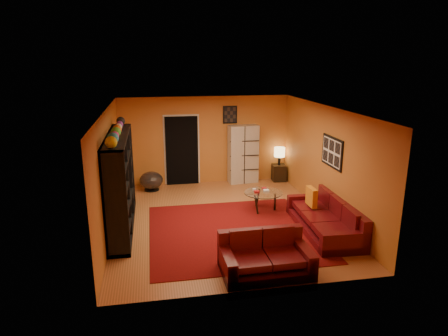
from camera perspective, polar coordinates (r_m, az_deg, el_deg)
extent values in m
plane|color=#98592F|center=(9.45, -0.16, -7.39)|extent=(6.00, 6.00, 0.00)
plane|color=white|center=(8.77, -0.17, 8.45)|extent=(6.00, 6.00, 0.00)
plane|color=#BB6B29|center=(11.91, -2.72, 3.97)|extent=(6.00, 0.00, 6.00)
plane|color=#BB6B29|center=(6.25, 4.75, -6.90)|extent=(6.00, 0.00, 6.00)
plane|color=#BB6B29|center=(8.95, -16.13, -0.53)|extent=(0.00, 6.00, 6.00)
plane|color=#BB6B29|center=(9.77, 14.43, 0.92)|extent=(0.00, 6.00, 6.00)
cube|color=#54090B|center=(8.84, 1.30, -9.05)|extent=(3.60, 3.60, 0.01)
cube|color=black|center=(11.86, -6.03, 2.46)|extent=(0.95, 0.10, 2.04)
cube|color=black|center=(9.43, 15.19, 2.22)|extent=(0.03, 1.00, 0.70)
cube|color=black|center=(11.89, 0.86, 7.63)|extent=(0.42, 0.03, 0.52)
cube|color=black|center=(8.99, -14.58, -2.00)|extent=(0.45, 3.00, 2.10)
imported|color=black|center=(8.93, -14.27, -2.55)|extent=(0.91, 0.12, 0.53)
cube|color=#4C0A10|center=(9.07, 14.01, -7.81)|extent=(1.07, 2.41, 0.32)
cube|color=#4C0A10|center=(9.12, 16.44, -6.06)|extent=(0.29, 2.37, 0.85)
cube|color=#4C0A10|center=(8.09, 16.93, -9.80)|extent=(0.98, 0.22, 0.62)
cube|color=#4C0A10|center=(9.96, 11.78, -4.60)|extent=(0.98, 0.22, 0.62)
cube|color=#4C0A10|center=(8.37, 15.57, -7.64)|extent=(0.78, 0.68, 0.12)
cube|color=#4C0A10|center=(8.94, 13.90, -6.01)|extent=(0.78, 0.68, 0.12)
cube|color=#4C0A10|center=(9.52, 12.44, -4.57)|extent=(0.78, 0.68, 0.12)
cube|color=#4C0A10|center=(7.26, 5.98, -13.58)|extent=(1.58, 0.96, 0.32)
cube|color=#4C0A10|center=(7.46, 5.17, -10.42)|extent=(1.57, 0.20, 0.85)
cube|color=#4C0A10|center=(7.40, 11.25, -11.87)|extent=(0.19, 0.94, 0.62)
cube|color=#4C0A10|center=(7.03, 0.46, -13.11)|extent=(0.19, 0.94, 0.62)
cube|color=#4C0A10|center=(7.17, 8.49, -11.26)|extent=(0.59, 0.73, 0.12)
cube|color=#4C0A10|center=(7.00, 3.74, -11.79)|extent=(0.59, 0.73, 0.12)
cube|color=orange|center=(9.28, 12.39, -4.04)|extent=(0.12, 0.42, 0.42)
cylinder|color=silver|center=(9.88, 5.63, -3.51)|extent=(0.94, 0.94, 0.02)
cylinder|color=black|center=(9.95, 7.29, -4.87)|extent=(0.05, 0.05, 0.45)
cylinder|color=black|center=(10.20, 4.84, -4.28)|extent=(0.05, 0.05, 0.45)
cylinder|color=black|center=(9.72, 4.66, -5.28)|extent=(0.05, 0.05, 0.45)
cube|color=#BAB7AC|center=(12.01, 2.75, 1.99)|extent=(0.91, 0.48, 1.75)
cylinder|color=black|center=(11.66, -10.29, -3.04)|extent=(0.44, 0.44, 0.03)
cylinder|color=black|center=(11.63, -10.31, -2.67)|extent=(0.06, 0.06, 0.15)
ellipsoid|color=#443D3C|center=(11.58, -10.36, -1.73)|extent=(0.66, 0.66, 0.50)
cube|color=black|center=(12.42, 7.83, -0.67)|extent=(0.43, 0.43, 0.50)
cylinder|color=black|center=(12.32, 7.90, 1.03)|extent=(0.08, 0.08, 0.26)
cylinder|color=#F5D587|center=(12.26, 7.94, 2.27)|extent=(0.33, 0.33, 0.28)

